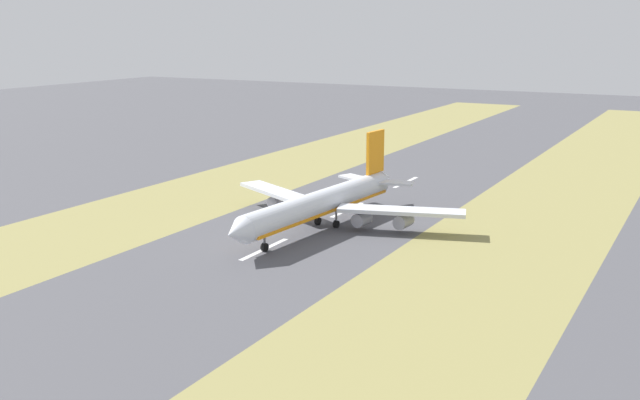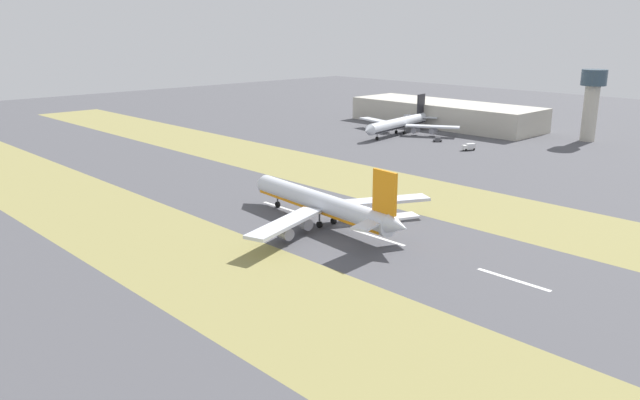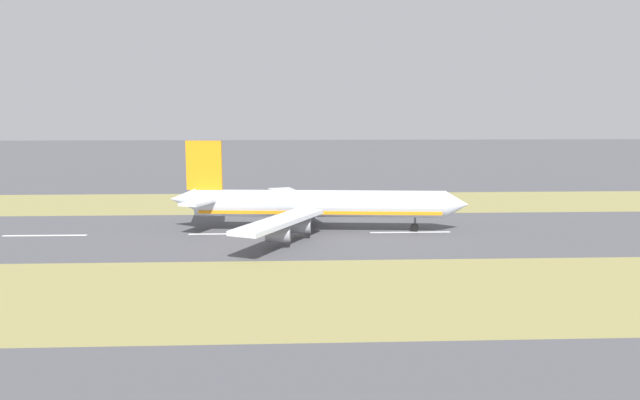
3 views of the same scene
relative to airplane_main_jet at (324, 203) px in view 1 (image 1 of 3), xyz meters
name	(u,v)px [view 1 (image 1 of 3)]	position (x,y,z in m)	size (l,w,h in m)	color
ground_plane	(321,222)	(2.88, -3.62, -6.02)	(800.00, 800.00, 0.00)	#4C4C51
grass_median_west	(505,248)	(-42.12, -3.62, -6.02)	(40.00, 600.00, 0.01)	olive
grass_median_east	(175,202)	(47.88, -3.62, -6.02)	(40.00, 600.00, 0.01)	olive
centreline_dash_near	(406,182)	(2.88, -58.10, -6.01)	(1.20, 18.00, 0.01)	silver
centreline_dash_mid	(347,210)	(2.88, -18.10, -6.01)	(1.20, 18.00, 0.01)	silver
centreline_dash_far	(264,249)	(2.88, 21.90, -6.01)	(1.20, 18.00, 0.01)	silver
airplane_main_jet	(324,203)	(0.00, 0.00, 0.00)	(63.89, 67.22, 20.20)	silver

